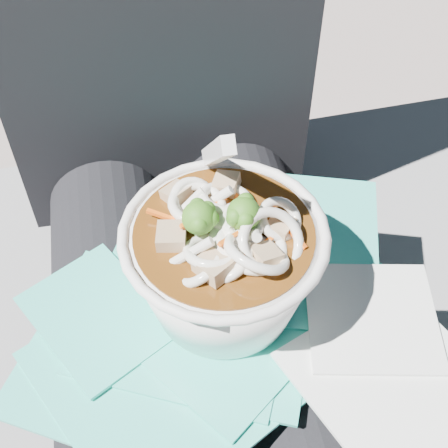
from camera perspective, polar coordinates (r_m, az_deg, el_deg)
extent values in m
cube|color=slate|center=(0.96, -3.12, -12.07)|extent=(1.02, 0.55, 0.42)
cylinder|color=black|center=(0.65, -9.21, -12.78)|extent=(0.14, 0.48, 0.14)
cylinder|color=black|center=(0.66, 4.89, -10.58)|extent=(0.14, 0.48, 0.14)
cube|color=#2FC5AF|center=(0.57, -1.15, -11.02)|extent=(0.12, 0.15, 0.00)
cube|color=#2FC5AF|center=(0.58, -7.42, -9.49)|extent=(0.17, 0.13, 0.00)
cube|color=#2FC5AF|center=(0.61, -0.34, -4.59)|extent=(0.16, 0.17, 0.00)
cube|color=#2FC5AF|center=(0.59, 6.45, -7.84)|extent=(0.20, 0.20, 0.00)
cube|color=#2FC5AF|center=(0.56, -8.02, -11.79)|extent=(0.25, 0.25, 0.00)
cube|color=#2FC5AF|center=(0.55, -5.52, -13.33)|extent=(0.26, 0.26, 0.00)
cube|color=#2FC5AF|center=(0.56, 0.69, -10.42)|extent=(0.18, 0.18, 0.00)
cube|color=#2FC5AF|center=(0.58, -2.99, -7.37)|extent=(0.25, 0.25, 0.00)
cube|color=#2FC5AF|center=(0.58, -0.43, -7.46)|extent=(0.26, 0.26, 0.00)
cube|color=#2FC5AF|center=(0.58, -11.49, -8.16)|extent=(0.15, 0.16, 0.00)
cube|color=#2FC5AF|center=(0.62, 4.46, -1.71)|extent=(0.26, 0.25, 0.00)
cube|color=white|center=(0.55, 14.94, -13.33)|extent=(0.19, 0.19, 0.00)
cube|color=white|center=(0.57, 13.38, -8.22)|extent=(0.13, 0.13, 0.00)
torus|color=white|center=(0.50, 0.00, -0.89)|extent=(0.17, 0.17, 0.01)
cylinder|color=#4A270A|center=(0.50, 0.00, -1.11)|extent=(0.15, 0.15, 0.01)
torus|color=white|center=(0.51, -2.49, 1.87)|extent=(0.07, 0.06, 0.01)
torus|color=white|center=(0.51, 0.15, 2.37)|extent=(0.06, 0.06, 0.03)
torus|color=white|center=(0.50, 2.30, -0.22)|extent=(0.06, 0.06, 0.03)
torus|color=white|center=(0.48, 3.01, -2.61)|extent=(0.06, 0.07, 0.05)
torus|color=white|center=(0.48, 4.35, -1.65)|extent=(0.08, 0.07, 0.05)
torus|color=white|center=(0.52, -2.76, 2.07)|extent=(0.05, 0.04, 0.04)
torus|color=white|center=(0.50, 1.49, -0.42)|extent=(0.06, 0.06, 0.03)
torus|color=white|center=(0.50, 5.09, 0.43)|extent=(0.06, 0.05, 0.03)
torus|color=white|center=(0.48, -2.24, -4.07)|extent=(0.04, 0.05, 0.04)
torus|color=white|center=(0.49, 2.54, -2.00)|extent=(0.07, 0.07, 0.02)
torus|color=white|center=(0.48, -1.01, -2.49)|extent=(0.05, 0.05, 0.02)
torus|color=white|center=(0.50, 1.02, 0.27)|extent=(0.05, 0.06, 0.04)
torus|color=white|center=(0.48, 0.21, -3.34)|extent=(0.05, 0.05, 0.04)
cylinder|color=white|center=(0.50, -1.26, 0.17)|extent=(0.04, 0.04, 0.02)
cylinder|color=white|center=(0.50, 2.76, -0.38)|extent=(0.01, 0.04, 0.03)
cylinder|color=white|center=(0.52, -0.90, 2.19)|extent=(0.03, 0.01, 0.03)
cylinder|color=white|center=(0.48, -3.08, -2.66)|extent=(0.04, 0.01, 0.03)
cylinder|color=white|center=(0.51, -3.11, 1.91)|extent=(0.03, 0.02, 0.02)
cylinder|color=white|center=(0.49, -0.62, -1.60)|extent=(0.03, 0.01, 0.01)
cylinder|color=#7AAF55|center=(0.50, 1.79, 0.02)|extent=(0.01, 0.01, 0.02)
sphere|color=#265E15|center=(0.49, 1.82, 0.94)|extent=(0.03, 0.03, 0.03)
sphere|color=#265E15|center=(0.48, 0.98, 0.50)|extent=(0.01, 0.01, 0.01)
sphere|color=#265E15|center=(0.48, 1.98, 0.41)|extent=(0.01, 0.01, 0.01)
sphere|color=#265E15|center=(0.49, 2.00, 2.12)|extent=(0.01, 0.01, 0.01)
sphere|color=#265E15|center=(0.48, 1.03, 0.70)|extent=(0.01, 0.01, 0.01)
cylinder|color=#7AAF55|center=(0.49, -2.25, -0.34)|extent=(0.01, 0.01, 0.02)
sphere|color=#265E15|center=(0.48, -2.30, 0.58)|extent=(0.03, 0.03, 0.03)
sphere|color=#265E15|center=(0.48, -2.30, 0.00)|extent=(0.01, 0.01, 0.01)
sphere|color=#265E15|center=(0.48, -1.24, 0.53)|extent=(0.01, 0.01, 0.01)
sphere|color=#265E15|center=(0.49, -2.44, 1.63)|extent=(0.01, 0.01, 0.01)
sphere|color=#265E15|center=(0.49, -1.55, 1.35)|extent=(0.01, 0.01, 0.01)
cube|color=orange|center=(0.49, 1.45, -0.78)|extent=(0.04, 0.03, 0.02)
cube|color=orange|center=(0.51, 1.36, 1.24)|extent=(0.01, 0.05, 0.01)
cube|color=orange|center=(0.51, -2.03, 1.11)|extent=(0.04, 0.02, 0.02)
cube|color=orange|center=(0.50, 5.84, -0.24)|extent=(0.02, 0.04, 0.01)
cube|color=orange|center=(0.50, -4.50, 0.34)|extent=(0.04, 0.03, 0.01)
cube|color=orange|center=(0.50, -1.60, 0.27)|extent=(0.05, 0.02, 0.02)
cube|color=orange|center=(0.49, 4.37, -1.29)|extent=(0.04, 0.03, 0.01)
cube|color=orange|center=(0.49, 2.13, -1.72)|extent=(0.02, 0.05, 0.02)
cube|color=#9D7A59|center=(0.50, 5.16, -0.24)|extent=(0.03, 0.03, 0.01)
cube|color=#9D7A59|center=(0.53, 0.20, 3.67)|extent=(0.03, 0.03, 0.02)
cube|color=#9D7A59|center=(0.52, -4.37, 2.79)|extent=(0.03, 0.03, 0.02)
cube|color=#9D7A59|center=(0.49, -4.81, -1.18)|extent=(0.03, 0.03, 0.02)
cube|color=#9D7A59|center=(0.47, -0.97, -3.98)|extent=(0.03, 0.04, 0.02)
cube|color=#9D7A59|center=(0.48, 3.83, -2.97)|extent=(0.03, 0.03, 0.02)
ellipsoid|color=white|center=(0.49, 0.37, -1.30)|extent=(0.03, 0.04, 0.01)
cube|color=white|center=(0.48, -0.64, 6.59)|extent=(0.01, 0.10, 0.10)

